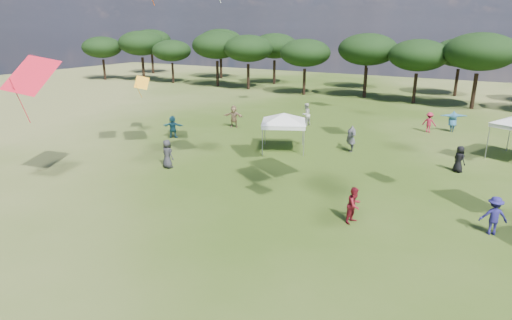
{
  "coord_description": "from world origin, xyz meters",
  "views": [
    {
      "loc": [
        5.53,
        -4.57,
        8.14
      ],
      "look_at": [
        -0.49,
        6.0,
        4.31
      ],
      "focal_mm": 30.0,
      "sensor_mm": 36.0,
      "label": 1
    }
  ],
  "objects": [
    {
      "name": "tent_left",
      "position": [
        -6.81,
        20.87,
        2.44
      ],
      "size": [
        5.28,
        5.28,
        2.86
      ],
      "rotation": [
        0.0,
        0.0,
        0.43
      ],
      "color": "gray",
      "rests_on": "ground"
    },
    {
      "name": "tree_line",
      "position": [
        2.39,
        47.41,
        5.42
      ],
      "size": [
        108.78,
        17.63,
        7.77
      ],
      "color": "black",
      "rests_on": "ground"
    },
    {
      "name": "festival_crowd",
      "position": [
        -2.39,
        23.39,
        0.86
      ],
      "size": [
        30.06,
        21.24,
        1.91
      ],
      "color": "#AA1C37",
      "rests_on": "ground"
    }
  ]
}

